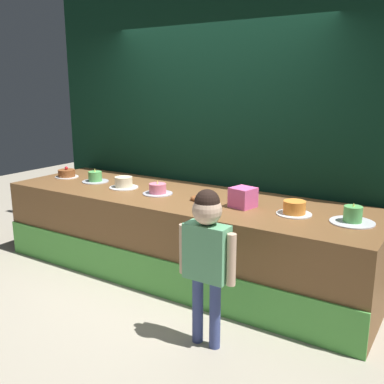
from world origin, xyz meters
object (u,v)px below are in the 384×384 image
child_figure (207,247)px  cake_right (294,208)px  cake_center_left (124,183)px  cake_far_left (67,174)px  cake_center_right (158,190)px  cake_left (95,178)px  cake_far_right (353,217)px  donut (197,198)px  pink_box (243,197)px

child_figure → cake_right: size_ratio=3.97×
cake_center_left → cake_far_left: bearing=176.5°
cake_center_right → cake_left: bearing=175.2°
child_figure → cake_far_right: child_figure is taller
cake_left → donut: bearing=-3.2°
donut → cake_left: size_ratio=0.44×
donut → cake_right: size_ratio=0.44×
donut → cake_far_right: 1.41m
cake_center_right → child_figure: bearing=-39.3°
cake_far_left → cake_right: 2.81m
cake_left → cake_far_left: bearing=179.6°
cake_right → cake_far_right: cake_far_right is taller
cake_center_left → pink_box: bearing=-0.3°
cake_far_left → cake_left: size_ratio=0.91×
child_figure → cake_center_left: (-1.59, 0.94, 0.10)m
cake_left → cake_center_right: 0.94m
cake_far_left → cake_right: (2.81, -0.04, 0.01)m
cake_right → cake_far_right: size_ratio=0.85×
donut → child_figure: bearing=-54.6°
cake_far_left → cake_left: bearing=-0.4°
cake_center_left → cake_center_right: cake_center_right is taller
child_figure → cake_far_left: child_figure is taller
pink_box → donut: 0.47m
child_figure → cake_far_right: 1.24m
child_figure → pink_box: child_figure is taller
child_figure → cake_far_left: bearing=158.5°
cake_left → cake_right: cake_left is taller
cake_far_right → cake_right: bearing=-177.0°
pink_box → cake_left: size_ratio=0.66×
cake_far_left → cake_center_right: (1.41, -0.08, 0.00)m
child_figure → cake_left: child_figure is taller
pink_box → cake_center_right: size_ratio=0.65×
pink_box → cake_far_right: 0.94m
child_figure → cake_center_left: bearing=149.4°
cake_center_right → cake_right: cake_center_right is taller
cake_right → donut: bearing=-177.5°
donut → cake_center_left: cake_center_left is taller
pink_box → cake_center_left: bearing=179.7°
child_figure → cake_center_left: 1.85m
pink_box → cake_far_left: pink_box is taller
pink_box → cake_center_right: (-0.94, -0.02, -0.04)m
cake_center_left → cake_far_right: bearing=1.0°
cake_far_left → cake_left: cake_left is taller
cake_left → cake_far_right: size_ratio=0.84×
pink_box → cake_center_right: pink_box is taller
cake_center_left → cake_center_right: (0.47, -0.02, -0.01)m
child_figure → cake_far_left: (-2.52, 1.00, 0.09)m
pink_box → cake_far_left: 2.34m
cake_right → cake_far_right: bearing=3.0°
pink_box → cake_center_left: (-1.41, 0.01, -0.04)m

